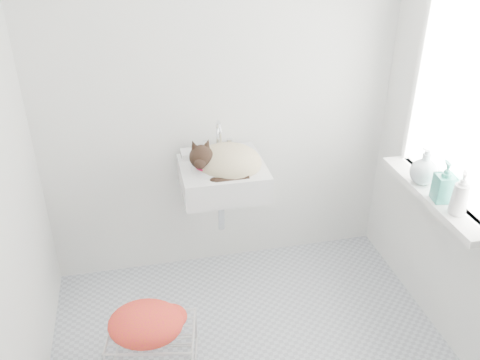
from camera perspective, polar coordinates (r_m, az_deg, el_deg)
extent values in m
cube|color=silver|center=(3.04, -2.37, 10.60)|extent=(2.20, 0.02, 2.50)
cube|color=white|center=(2.72, 24.29, 8.04)|extent=(0.01, 0.80, 1.00)
cube|color=white|center=(2.71, 24.03, 8.03)|extent=(0.04, 0.90, 1.10)
cube|color=white|center=(2.89, 21.02, -1.64)|extent=(0.16, 0.88, 0.04)
cube|color=silver|center=(2.95, -1.95, 1.59)|extent=(0.50, 0.43, 0.20)
ellipsoid|color=beige|center=(2.93, -1.35, 2.09)|extent=(0.44, 0.40, 0.20)
sphere|color=black|center=(2.82, -4.12, 2.83)|extent=(0.17, 0.17, 0.14)
torus|color=#AF0734|center=(2.83, -3.75, 2.10)|extent=(0.15, 0.14, 0.05)
cube|color=silver|center=(2.84, -9.76, -17.89)|extent=(0.49, 0.38, 0.26)
ellipsoid|color=#CA5D00|center=(2.72, -10.51, -16.43)|extent=(0.44, 0.35, 0.16)
imported|color=white|center=(2.72, 23.19, -3.51)|extent=(0.10, 0.10, 0.19)
imported|color=#2B8274|center=(2.81, 21.75, -2.12)|extent=(0.11, 0.11, 0.22)
imported|color=silver|center=(2.95, 19.81, -0.24)|extent=(0.17, 0.17, 0.19)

